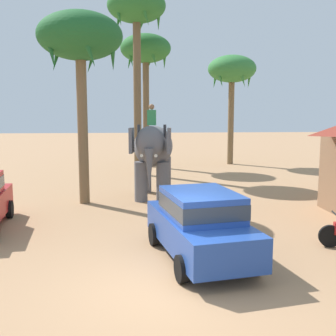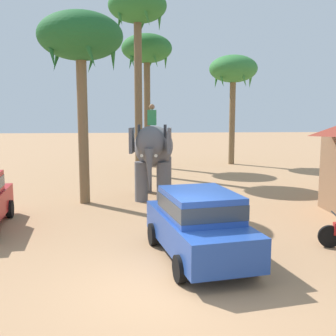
% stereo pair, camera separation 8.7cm
% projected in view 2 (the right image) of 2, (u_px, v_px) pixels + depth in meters
% --- Properties ---
extents(ground_plane, '(120.00, 120.00, 0.00)m').
position_uv_depth(ground_plane, '(162.00, 289.00, 8.40)').
color(ground_plane, tan).
extents(car_sedan_foreground, '(2.43, 4.34, 1.70)m').
position_uv_depth(car_sedan_foreground, '(199.00, 222.00, 10.00)').
color(car_sedan_foreground, '#23479E').
rests_on(car_sedan_foreground, ground).
extents(elephant_with_mahout, '(2.00, 3.97, 3.88)m').
position_uv_depth(elephant_with_mahout, '(153.00, 150.00, 16.95)').
color(elephant_with_mahout, slate).
rests_on(elephant_with_mahout, ground).
extents(palm_tree_near_hut, '(3.20, 3.20, 10.17)m').
position_uv_depth(palm_tree_near_hut, '(138.00, 13.00, 22.33)').
color(palm_tree_near_hut, brown).
rests_on(palm_tree_near_hut, ground).
extents(palm_tree_left_of_road, '(3.20, 3.20, 7.30)m').
position_uv_depth(palm_tree_left_of_road, '(81.00, 41.00, 15.39)').
color(palm_tree_left_of_road, brown).
rests_on(palm_tree_left_of_road, ground).
extents(palm_tree_far_back, '(3.20, 3.20, 8.42)m').
position_uv_depth(palm_tree_far_back, '(147.00, 53.00, 25.91)').
color(palm_tree_far_back, brown).
rests_on(palm_tree_far_back, ground).
extents(palm_tree_leaning_seaward, '(3.20, 3.20, 7.28)m').
position_uv_depth(palm_tree_leaning_seaward, '(233.00, 72.00, 27.26)').
color(palm_tree_leaning_seaward, brown).
rests_on(palm_tree_leaning_seaward, ground).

